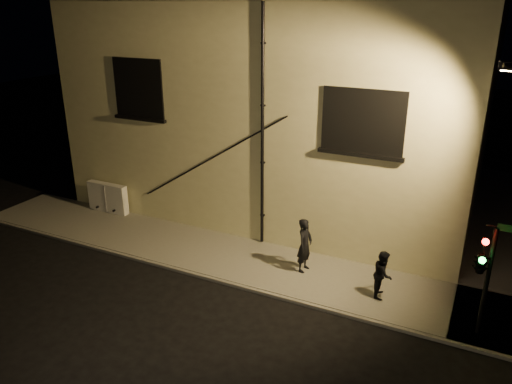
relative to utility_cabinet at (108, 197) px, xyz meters
The scene contains 7 objects.
ground 9.31m from the utility_cabinet, 16.91° to the right, with size 90.00×90.00×0.00m, color black.
sidewalk 10.27m from the utility_cabinet, ahead, with size 21.00×16.00×0.12m.
building 9.36m from the utility_cabinet, 46.94° to the left, with size 16.20×12.23×8.80m.
utility_cabinet is the anchor object (origin of this frame).
pedestrian_a 9.27m from the utility_cabinet, ahead, with size 0.67×0.44×1.83m, color black.
pedestrian_b 11.94m from the utility_cabinet, ahead, with size 0.72×0.56×1.48m, color black.
traffic_signal 14.66m from the utility_cabinet, ahead, with size 1.21×1.89×3.22m.
Camera 1 is at (5.31, -12.04, 8.45)m, focal length 35.00 mm.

